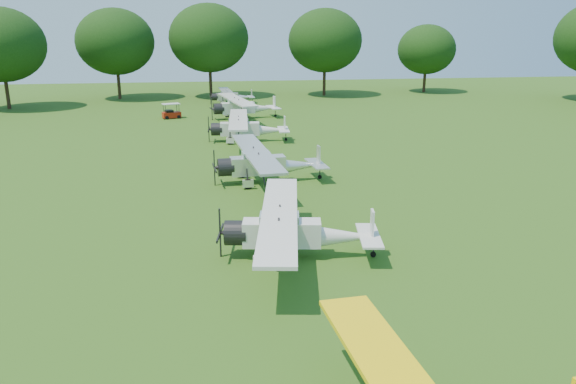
% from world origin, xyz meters
% --- Properties ---
extents(ground, '(160.00, 160.00, 0.00)m').
position_xyz_m(ground, '(0.00, 0.00, 0.00)').
color(ground, '#2E4912').
rests_on(ground, ground).
extents(tree_belt, '(137.36, 130.27, 14.52)m').
position_xyz_m(tree_belt, '(3.57, 0.16, 8.03)').
color(tree_belt, '#322113').
rests_on(tree_belt, ground).
extents(aircraft_3, '(7.21, 11.42, 2.24)m').
position_xyz_m(aircraft_3, '(0.40, -2.03, 1.31)').
color(aircraft_3, silver).
rests_on(aircraft_3, ground).
extents(aircraft_4, '(7.40, 11.79, 2.32)m').
position_xyz_m(aircraft_4, '(0.59, 10.44, 1.36)').
color(aircraft_4, silver).
rests_on(aircraft_4, ground).
extents(aircraft_5, '(7.16, 11.41, 2.24)m').
position_xyz_m(aircraft_5, '(0.33, 24.10, 1.31)').
color(aircraft_5, silver).
rests_on(aircraft_5, ground).
extents(aircraft_6, '(7.63, 12.07, 2.37)m').
position_xyz_m(aircraft_6, '(0.99, 36.82, 1.39)').
color(aircraft_6, silver).
rests_on(aircraft_6, ground).
extents(aircraft_7, '(5.80, 9.25, 1.82)m').
position_xyz_m(aircraft_7, '(0.30, 49.35, 1.06)').
color(aircraft_7, silver).
rests_on(aircraft_7, ground).
extents(golf_cart, '(2.16, 1.66, 1.63)m').
position_xyz_m(golf_cart, '(-6.85, 38.04, 0.55)').
color(golf_cart, '#A91D0C').
rests_on(golf_cart, ground).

